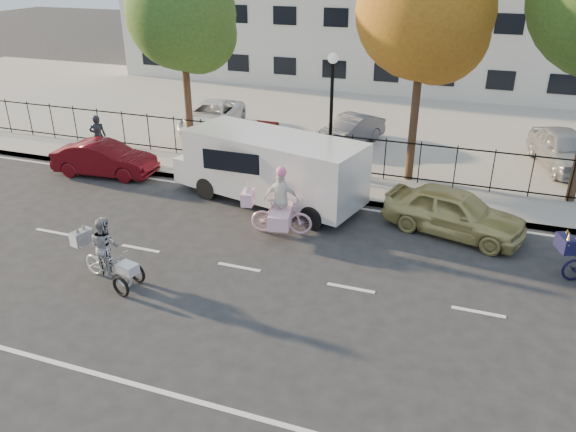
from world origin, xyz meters
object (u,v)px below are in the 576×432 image
at_px(white_van, 270,166).
at_px(lot_car_d, 565,149).
at_px(lamppost, 332,94).
at_px(zebra_trike, 107,257).
at_px(pedestrian, 98,136).
at_px(lot_car_c, 349,131).
at_px(unicorn_bike, 280,209).
at_px(lot_car_b, 212,116).
at_px(gold_sedan, 454,212).
at_px(red_sedan, 105,159).

bearing_deg(white_van, lot_car_d, 48.34).
relative_size(lamppost, zebra_trike, 2.13).
distance_m(zebra_trike, pedestrian, 9.45).
xyz_separation_m(lot_car_c, lot_car_d, (8.18, -0.02, 0.11)).
bearing_deg(unicorn_bike, lot_car_b, 26.11).
bearing_deg(gold_sedan, pedestrian, 96.88).
distance_m(gold_sedan, lot_car_d, 7.49).
distance_m(unicorn_bike, lot_car_c, 8.38).
bearing_deg(lot_car_c, lot_car_d, 21.51).
height_order(pedestrian, lot_car_c, pedestrian).
bearing_deg(lot_car_b, pedestrian, -123.35).
bearing_deg(lamppost, zebra_trike, -111.16).
xyz_separation_m(unicorn_bike, pedestrian, (-8.89, 3.57, 0.22)).
xyz_separation_m(white_van, gold_sedan, (5.80, -0.31, -0.56)).
bearing_deg(unicorn_bike, lamppost, -13.35).
relative_size(red_sedan, lot_car_b, 0.85).
height_order(gold_sedan, lot_car_c, gold_sedan).
height_order(lamppost, lot_car_c, lamppost).
relative_size(zebra_trike, gold_sedan, 0.50).
xyz_separation_m(unicorn_bike, white_van, (-1.08, 2.01, 0.48)).
height_order(gold_sedan, lot_car_d, lot_car_d).
distance_m(pedestrian, lot_car_b, 5.47).
relative_size(lamppost, pedestrian, 2.59).
height_order(lamppost, pedestrian, lamppost).
bearing_deg(lot_car_d, pedestrian, 179.85).
distance_m(unicorn_bike, lot_car_d, 11.67).
bearing_deg(lot_car_d, zebra_trike, -148.38).
height_order(white_van, lot_car_c, white_van).
bearing_deg(lot_car_c, red_sedan, -119.86).
height_order(unicorn_bike, gold_sedan, unicorn_bike).
bearing_deg(pedestrian, lot_car_b, -149.50).
distance_m(gold_sedan, lot_car_b, 13.05).
bearing_deg(zebra_trike, gold_sedan, -40.69).
height_order(red_sedan, gold_sedan, gold_sedan).
bearing_deg(white_van, red_sedan, -168.69).
relative_size(pedestrian, lot_car_c, 0.46).
height_order(zebra_trike, unicorn_bike, unicorn_bike).
height_order(lot_car_c, lot_car_d, lot_car_d).
xyz_separation_m(gold_sedan, pedestrian, (-13.62, 1.88, 0.30)).
bearing_deg(white_van, zebra_trike, -95.28).
bearing_deg(gold_sedan, white_van, 101.65).
bearing_deg(lot_car_b, white_van, -56.86).
xyz_separation_m(pedestrian, lot_car_d, (17.02, 4.80, -0.13)).
bearing_deg(lamppost, lot_car_c, 93.39).
height_order(gold_sedan, pedestrian, pedestrian).
relative_size(white_van, lot_car_c, 1.87).
xyz_separation_m(zebra_trike, pedestrian, (-5.78, 7.47, 0.31)).
relative_size(zebra_trike, lot_car_b, 0.46).
height_order(red_sedan, pedestrian, pedestrian).
distance_m(zebra_trike, lot_car_b, 12.79).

